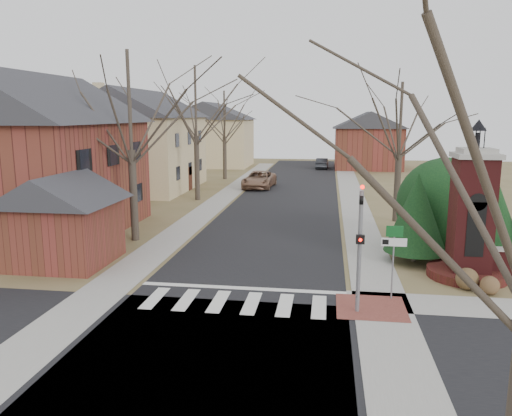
% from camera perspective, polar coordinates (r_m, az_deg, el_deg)
% --- Properties ---
extents(ground, '(120.00, 120.00, 0.00)m').
position_cam_1_polar(ground, '(17.52, -2.90, -11.70)').
color(ground, brown).
rests_on(ground, ground).
extents(main_street, '(8.00, 70.00, 0.01)m').
position_cam_1_polar(main_street, '(38.60, 3.41, 0.71)').
color(main_street, black).
rests_on(main_street, ground).
extents(cross_street, '(120.00, 8.00, 0.01)m').
position_cam_1_polar(cross_street, '(14.85, -5.23, -16.01)').
color(cross_street, black).
rests_on(cross_street, ground).
extents(crosswalk_zone, '(8.00, 2.20, 0.02)m').
position_cam_1_polar(crosswalk_zone, '(18.25, -2.41, -10.73)').
color(crosswalk_zone, silver).
rests_on(crosswalk_zone, ground).
extents(stop_bar, '(8.00, 0.35, 0.02)m').
position_cam_1_polar(stop_bar, '(19.63, -1.59, -9.16)').
color(stop_bar, silver).
rests_on(stop_bar, ground).
extents(sidewalk_right_main, '(2.00, 60.00, 0.02)m').
position_cam_1_polar(sidewalk_right_main, '(38.52, 11.14, 0.51)').
color(sidewalk_right_main, gray).
rests_on(sidewalk_right_main, ground).
extents(sidewalk_left, '(2.00, 60.00, 0.02)m').
position_cam_1_polar(sidewalk_left, '(39.37, -4.15, 0.90)').
color(sidewalk_left, gray).
rests_on(sidewalk_left, ground).
extents(curb_apron, '(2.40, 2.40, 0.02)m').
position_cam_1_polar(curb_apron, '(18.22, 13.00, -11.03)').
color(curb_apron, brown).
rests_on(curb_apron, ground).
extents(traffic_signal_pole, '(0.28, 0.41, 4.50)m').
position_cam_1_polar(traffic_signal_pole, '(17.00, 11.80, -3.44)').
color(traffic_signal_pole, slate).
rests_on(traffic_signal_pole, ground).
extents(sign_post, '(0.90, 0.07, 2.75)m').
position_cam_1_polar(sign_post, '(18.64, 15.45, -4.38)').
color(sign_post, slate).
rests_on(sign_post, ground).
extents(brick_gate_monument, '(3.20, 3.20, 6.47)m').
position_cam_1_polar(brick_gate_monument, '(22.14, 23.31, -1.95)').
color(brick_gate_monument, '#521818').
rests_on(brick_gate_monument, ground).
extents(house_brick_left, '(9.80, 11.80, 9.42)m').
position_cam_1_polar(house_brick_left, '(30.60, -23.84, 6.01)').
color(house_brick_left, maroon).
rests_on(house_brick_left, ground).
extents(house_stucco_left, '(9.80, 12.80, 9.28)m').
position_cam_1_polar(house_stucco_left, '(46.07, -13.10, 7.81)').
color(house_stucco_left, beige).
rests_on(house_stucco_left, ground).
extents(garage_left, '(4.80, 4.80, 4.29)m').
position_cam_1_polar(garage_left, '(23.92, -21.20, -0.73)').
color(garage_left, maroon).
rests_on(garage_left, ground).
extents(house_distant_left, '(10.80, 8.80, 8.53)m').
position_cam_1_polar(house_distant_left, '(65.71, -5.16, 8.51)').
color(house_distant_left, beige).
rests_on(house_distant_left, ground).
extents(house_distant_right, '(8.80, 8.80, 7.30)m').
position_cam_1_polar(house_distant_right, '(64.14, 12.68, 7.71)').
color(house_distant_right, maroon).
rests_on(house_distant_right, ground).
extents(evergreen_near, '(2.80, 2.80, 4.10)m').
position_cam_1_polar(evergreen_near, '(23.65, 17.89, -0.50)').
color(evergreen_near, '#473D33').
rests_on(evergreen_near, ground).
extents(evergreen_mid, '(3.40, 3.40, 4.70)m').
position_cam_1_polar(evergreen_mid, '(25.50, 24.81, 0.50)').
color(evergreen_mid, '#473D33').
rests_on(evergreen_mid, ground).
extents(evergreen_mass, '(4.80, 4.80, 4.80)m').
position_cam_1_polar(evergreen_mass, '(26.39, 20.88, 0.66)').
color(evergreen_mass, black).
rests_on(evergreen_mass, ground).
extents(bare_tree_0, '(8.05, 8.05, 11.15)m').
position_cam_1_polar(bare_tree_0, '(26.92, -14.32, 12.54)').
color(bare_tree_0, '#473D33').
rests_on(bare_tree_0, ground).
extents(bare_tree_1, '(8.40, 8.40, 11.64)m').
position_cam_1_polar(bare_tree_1, '(39.26, -6.94, 12.58)').
color(bare_tree_1, '#473D33').
rests_on(bare_tree_1, ground).
extents(bare_tree_2, '(7.35, 7.35, 10.19)m').
position_cam_1_polar(bare_tree_2, '(52.00, -3.65, 11.04)').
color(bare_tree_2, '#473D33').
rests_on(bare_tree_2, ground).
extents(bare_tree_3, '(7.00, 7.00, 9.70)m').
position_cam_1_polar(bare_tree_3, '(32.18, 16.24, 10.29)').
color(bare_tree_3, '#473D33').
rests_on(bare_tree_3, ground).
extents(pickup_truck, '(2.83, 5.62, 1.52)m').
position_cam_1_polar(pickup_truck, '(45.96, 0.36, 3.28)').
color(pickup_truck, '#8A644B').
rests_on(pickup_truck, ground).
extents(distant_car, '(1.58, 4.05, 1.31)m').
position_cam_1_polar(distant_car, '(62.90, 7.56, 5.08)').
color(distant_car, '#2E3035').
rests_on(distant_car, ground).
extents(dry_shrub_left, '(0.86, 0.86, 0.86)m').
position_cam_1_polar(dry_shrub_left, '(21.02, 22.98, -7.46)').
color(dry_shrub_left, brown).
rests_on(dry_shrub_left, ground).
extents(dry_shrub_right, '(0.71, 0.71, 0.71)m').
position_cam_1_polar(dry_shrub_right, '(20.83, 25.15, -8.01)').
color(dry_shrub_right, brown).
rests_on(dry_shrub_right, ground).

